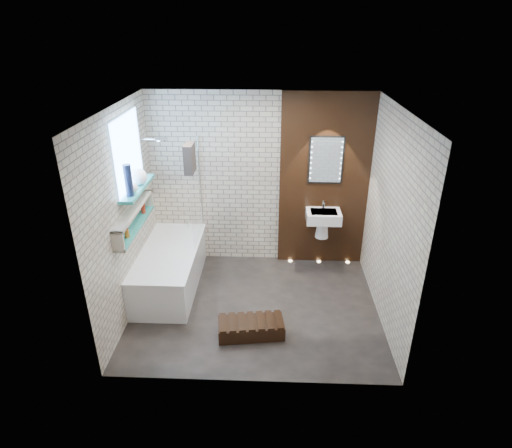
{
  "coord_description": "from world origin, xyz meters",
  "views": [
    {
      "loc": [
        0.2,
        -4.68,
        3.49
      ],
      "look_at": [
        0.0,
        0.15,
        1.15
      ],
      "focal_mm": 30.2,
      "sensor_mm": 36.0,
      "label": 1
    }
  ],
  "objects_px": {
    "led_mirror": "(326,160)",
    "walnut_step": "(251,328)",
    "bathtub": "(170,268)",
    "washbasin": "(323,220)",
    "bath_screen": "(196,192)"
  },
  "relations": [
    {
      "from": "led_mirror",
      "to": "walnut_step",
      "type": "relative_size",
      "value": 0.89
    },
    {
      "from": "led_mirror",
      "to": "bathtub",
      "type": "bearing_deg",
      "value": -160.22
    },
    {
      "from": "washbasin",
      "to": "bathtub",
      "type": "bearing_deg",
      "value": -163.99
    },
    {
      "from": "bathtub",
      "to": "washbasin",
      "type": "distance_m",
      "value": 2.32
    },
    {
      "from": "washbasin",
      "to": "walnut_step",
      "type": "relative_size",
      "value": 0.74
    },
    {
      "from": "bathtub",
      "to": "walnut_step",
      "type": "relative_size",
      "value": 2.21
    },
    {
      "from": "led_mirror",
      "to": "walnut_step",
      "type": "bearing_deg",
      "value": -118.86
    },
    {
      "from": "bath_screen",
      "to": "washbasin",
      "type": "height_order",
      "value": "bath_screen"
    },
    {
      "from": "walnut_step",
      "to": "led_mirror",
      "type": "bearing_deg",
      "value": 61.14
    },
    {
      "from": "bathtub",
      "to": "led_mirror",
      "type": "relative_size",
      "value": 2.49
    },
    {
      "from": "bathtub",
      "to": "bath_screen",
      "type": "height_order",
      "value": "bath_screen"
    },
    {
      "from": "bathtub",
      "to": "led_mirror",
      "type": "bearing_deg",
      "value": 19.78
    },
    {
      "from": "bathtub",
      "to": "washbasin",
      "type": "xyz_separation_m",
      "value": [
        2.17,
        0.62,
        0.5
      ]
    },
    {
      "from": "bathtub",
      "to": "walnut_step",
      "type": "xyz_separation_m",
      "value": [
        1.19,
        -1.0,
        -0.2
      ]
    },
    {
      "from": "bath_screen",
      "to": "walnut_step",
      "type": "height_order",
      "value": "bath_screen"
    }
  ]
}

